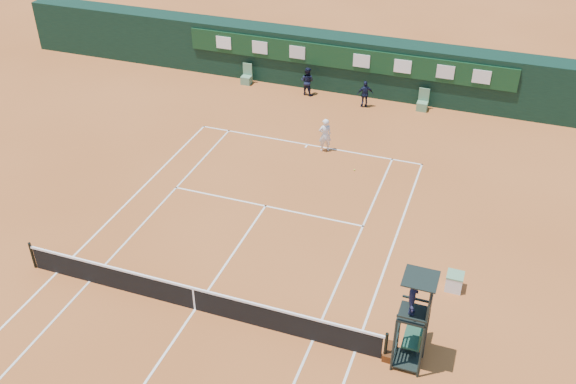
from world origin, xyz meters
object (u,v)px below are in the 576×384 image
object	(u,v)px
umpire_chair	(415,303)
cooler	(454,281)
player	(325,135)
player_bench	(418,333)
tennis_net	(194,298)

from	to	relation	value
umpire_chair	cooler	bearing A→B (deg)	77.08
umpire_chair	player	distance (m)	13.18
umpire_chair	player	world-z (taller)	umpire_chair
cooler	player_bench	bearing A→B (deg)	-103.49
tennis_net	player_bench	world-z (taller)	same
player_bench	cooler	distance (m)	3.19
cooler	player	xyz separation A→B (m)	(-7.01, 7.69, 0.50)
tennis_net	umpire_chair	size ratio (longest dim) A/B	3.77
umpire_chair	player	xyz separation A→B (m)	(-6.13, 11.56, -1.63)
umpire_chair	player_bench	distance (m)	2.02
cooler	umpire_chair	bearing A→B (deg)	-102.92
tennis_net	player	xyz separation A→B (m)	(0.93, 11.63, 0.32)
player	player_bench	bearing A→B (deg)	87.20
cooler	player	world-z (taller)	player
player_bench	cooler	xyz separation A→B (m)	(0.74, 3.09, -0.27)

